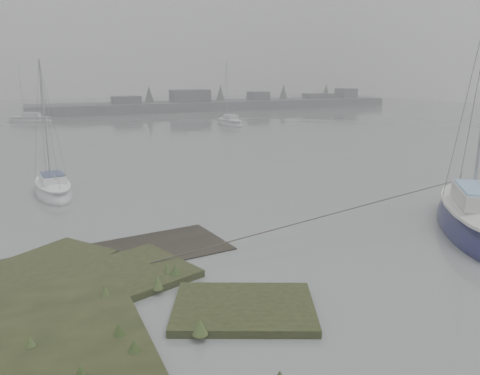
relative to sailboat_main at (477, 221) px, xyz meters
The scene contains 6 objects.
ground 30.65m from the sailboat_main, 111.48° to the left, with size 160.00×160.00×0.00m, color slate.
far_shoreline 62.40m from the sailboat_main, 75.50° to the left, with size 60.00×8.00×4.15m.
sailboat_main is the anchor object (origin of this frame).
sailboat_white 18.99m from the sailboat_main, 138.84° to the left, with size 2.04×5.07×6.99m.
sailboat_far_b 38.20m from the sailboat_main, 80.80° to the left, with size 1.99×5.57×7.78m.
sailboat_far_c 53.25m from the sailboat_main, 105.95° to the left, with size 5.64×4.05×7.65m.
Camera 1 is at (-4.02, -10.12, 5.81)m, focal length 35.00 mm.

